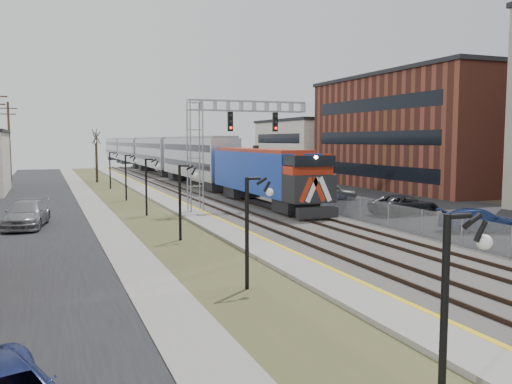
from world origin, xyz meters
TOP-DOWN VIEW (x-y plane):
  - street_west at (-11.50, 35.00)m, footprint 7.00×120.00m
  - sidewalk at (-7.00, 35.00)m, footprint 2.00×120.00m
  - grass_median at (-4.00, 35.00)m, footprint 4.00×120.00m
  - platform at (-1.00, 35.00)m, footprint 2.00×120.00m
  - ballast_bed at (4.00, 35.00)m, footprint 8.00×120.00m
  - parking_lot at (16.00, 35.00)m, footprint 16.00×120.00m
  - platform_edge at (-0.12, 35.00)m, footprint 0.24×120.00m
  - track_near at (2.00, 35.00)m, footprint 1.58×120.00m
  - track_far at (5.50, 35.00)m, footprint 1.58×120.00m
  - train at (5.50, 76.66)m, footprint 3.00×108.65m
  - signal_gantry at (1.22, 27.99)m, footprint 9.00×1.07m
  - lampposts at (-4.00, 18.29)m, footprint 0.14×62.14m
  - fence at (8.20, 35.00)m, footprint 0.04×120.00m
  - buildings_east at (30.00, 31.18)m, footprint 16.00×76.00m
  - bare_trees at (-12.66, 38.91)m, footprint 12.30×42.30m
  - car_lot_c at (12.99, 21.94)m, footprint 5.05×2.38m
  - car_lot_d at (12.61, 14.43)m, footprint 4.96×3.30m
  - car_lot_e at (13.23, 32.46)m, footprint 4.48×3.19m
  - car_street_b at (-11.62, 25.69)m, footprint 3.00×5.66m

SIDE VIEW (x-z plane):
  - street_west at x=-11.50m, z-range 0.00..0.04m
  - parking_lot at x=16.00m, z-range 0.00..0.04m
  - grass_median at x=-4.00m, z-range 0.00..0.06m
  - sidewalk at x=-7.00m, z-range 0.00..0.08m
  - ballast_bed at x=4.00m, z-range 0.00..0.20m
  - platform at x=-1.00m, z-range 0.00..0.24m
  - platform_edge at x=-0.12m, z-range 0.24..0.25m
  - track_near at x=2.00m, z-range 0.20..0.35m
  - track_far at x=5.50m, z-range 0.20..0.35m
  - car_lot_d at x=12.61m, z-range 0.00..1.33m
  - car_lot_c at x=12.99m, z-range 0.00..1.40m
  - car_lot_e at x=13.23m, z-range 0.00..1.42m
  - car_street_b at x=-11.62m, z-range 0.00..1.56m
  - fence at x=8.20m, z-range 0.00..1.60m
  - lampposts at x=-4.00m, z-range 0.00..4.00m
  - bare_trees at x=-12.66m, z-range -0.27..5.68m
  - train at x=5.50m, z-range 0.28..5.60m
  - signal_gantry at x=1.22m, z-range 1.51..9.66m
  - buildings_east at x=30.00m, z-range -1.19..13.81m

